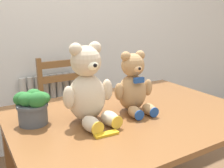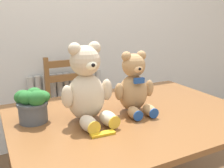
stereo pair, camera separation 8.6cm
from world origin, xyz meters
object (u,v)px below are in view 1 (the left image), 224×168
wooden_chair_behind (68,109)px  teddy_bear_left (88,88)px  chocolate_bar (106,134)px  teddy_bear_right (133,86)px  potted_plant (33,106)px

wooden_chair_behind → teddy_bear_left: size_ratio=2.20×
wooden_chair_behind → chocolate_bar: wooden_chair_behind is taller
wooden_chair_behind → teddy_bear_right: (0.09, -0.86, 0.41)m
teddy_bear_right → potted_plant: (-0.56, 0.11, -0.05)m
teddy_bear_left → potted_plant: teddy_bear_left is taller
chocolate_bar → teddy_bear_left: bearing=88.8°
teddy_bear_left → chocolate_bar: bearing=83.8°
teddy_bear_left → chocolate_bar: teddy_bear_left is taller
chocolate_bar → potted_plant: bearing=129.6°
wooden_chair_behind → teddy_bear_right: teddy_bear_right is taller
wooden_chair_behind → teddy_bear_left: (-0.20, -0.87, 0.44)m
teddy_bear_right → potted_plant: 0.57m
teddy_bear_left → teddy_bear_right: teddy_bear_left is taller
teddy_bear_left → chocolate_bar: size_ratio=3.50×
teddy_bear_right → chocolate_bar: (-0.30, -0.20, -0.15)m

